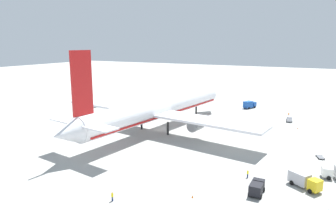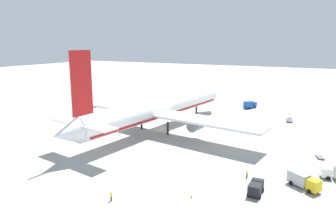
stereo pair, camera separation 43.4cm
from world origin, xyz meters
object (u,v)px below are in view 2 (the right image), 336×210
service_truck_5 (256,188)px  service_van (290,119)px  baggage_cart_1 (320,157)px  traffic_cone_1 (191,197)px  service_truck_2 (303,180)px  ground_worker_2 (289,115)px  service_truck_3 (250,105)px  ground_worker_1 (247,174)px  ground_worker_0 (111,196)px  baggage_cart_0 (95,106)px  traffic_cone_0 (298,128)px  airliner (158,109)px

service_truck_5 → service_van: bearing=1.0°
baggage_cart_1 → traffic_cone_1: (-33.63, 20.53, 0.01)m
traffic_cone_1 → service_van: bearing=-7.5°
service_truck_2 → service_truck_5: bearing=132.7°
ground_worker_2 → service_truck_3: bearing=62.0°
service_truck_3 → ground_worker_1: 73.91m
service_truck_3 → service_truck_5: size_ratio=1.49×
ground_worker_0 → ground_worker_2: bearing=-13.8°
service_truck_3 → baggage_cart_0: 69.37m
service_truck_5 → baggage_cart_1: size_ratio=1.33×
baggage_cart_0 → traffic_cone_1: size_ratio=5.82×
service_van → traffic_cone_0: 10.41m
service_truck_5 → service_truck_3: bearing=14.1°
airliner → traffic_cone_1: size_ratio=143.95×
baggage_cart_1 → ground_worker_2: bearing=16.2°
service_van → service_truck_3: bearing=48.3°
service_truck_3 → service_van: (-16.56, -18.55, -0.68)m
baggage_cart_1 → traffic_cone_1: 39.40m
baggage_cart_1 → ground_worker_1: (-20.01, 13.51, 0.62)m
service_truck_2 → baggage_cart_1: bearing=-7.2°
ground_worker_2 → traffic_cone_0: 17.62m
service_van → airliner: bearing=131.5°
airliner → traffic_cone_1: 46.39m
airliner → baggage_cart_1: airliner is taller
traffic_cone_1 → service_truck_3: bearing=6.3°
ground_worker_0 → traffic_cone_1: 14.83m
service_truck_2 → service_truck_5: 10.59m
service_truck_2 → ground_worker_2: bearing=9.1°
ground_worker_2 → baggage_cart_0: bearing=104.7°
baggage_cart_0 → service_truck_2: bearing=-114.6°
service_truck_5 → traffic_cone_1: (-7.08, 10.29, -1.09)m
airliner → service_truck_5: airliner is taller
airliner → ground_worker_1: airliner is taller
traffic_cone_0 → service_van: bearing=21.6°
service_truck_2 → traffic_cone_0: service_truck_2 is taller
service_truck_3 → traffic_cone_1: (-85.67, -9.39, -1.43)m
service_truck_5 → traffic_cone_1: size_ratio=8.32×
service_truck_3 → traffic_cone_1: 86.20m
airliner → traffic_cone_0: airliner is taller
service_van → baggage_cart_0: 82.11m
ground_worker_1 → baggage_cart_0: bearing=62.1°
airliner → ground_worker_2: (40.10, -36.11, -6.48)m
baggage_cart_0 → traffic_cone_1: baggage_cart_0 is taller
ground_worker_0 → service_van: bearing=-15.7°
ground_worker_1 → traffic_cone_0: bearing=-7.4°
ground_worker_2 → ground_worker_0: bearing=166.2°
airliner → service_van: 50.01m
baggage_cart_1 → ground_worker_0: ground_worker_0 is taller
ground_worker_0 → traffic_cone_1: size_ratio=3.18×
service_truck_2 → baggage_cart_0: service_truck_2 is taller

